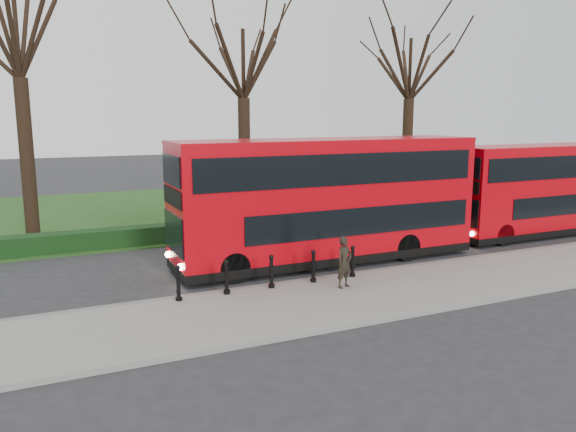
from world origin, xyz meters
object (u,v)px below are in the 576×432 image
bollard_row (271,272)px  bus_rear (549,189)px  pedestrian (344,262)px  bus_lead (327,201)px

bollard_row → bus_rear: (14.94, 2.74, 1.41)m
pedestrian → bollard_row: bearing=137.7°
bus_lead → bus_rear: (11.63, 0.20, -0.24)m
bus_rear → pedestrian: bus_rear is taller
bollard_row → bus_lead: (3.31, 2.53, 1.65)m
bus_lead → pedestrian: bus_lead is taller
bollard_row → bus_rear: 15.25m
bollard_row → bus_lead: bearing=37.4°
bus_rear → pedestrian: 13.42m
bus_lead → bus_rear: size_ratio=1.12×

